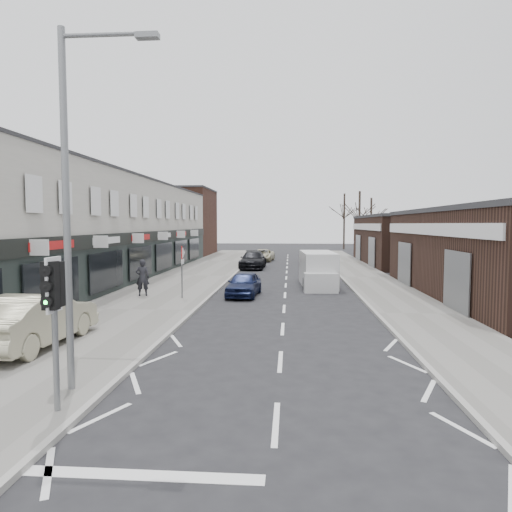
% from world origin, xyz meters
% --- Properties ---
extents(ground, '(160.00, 160.00, 0.00)m').
position_xyz_m(ground, '(0.00, 0.00, 0.00)').
color(ground, black).
rests_on(ground, ground).
extents(pavement_left, '(5.50, 64.00, 0.12)m').
position_xyz_m(pavement_left, '(-6.75, 22.00, 0.06)').
color(pavement_left, slate).
rests_on(pavement_left, ground).
extents(pavement_right, '(3.50, 64.00, 0.12)m').
position_xyz_m(pavement_right, '(5.75, 22.00, 0.06)').
color(pavement_right, slate).
rests_on(pavement_right, ground).
extents(shop_terrace_left, '(8.00, 41.00, 7.10)m').
position_xyz_m(shop_terrace_left, '(-13.50, 19.50, 3.55)').
color(shop_terrace_left, beige).
rests_on(shop_terrace_left, ground).
extents(brick_block_far, '(8.00, 10.00, 8.00)m').
position_xyz_m(brick_block_far, '(-13.50, 45.00, 4.00)').
color(brick_block_far, '#482A1F').
rests_on(brick_block_far, ground).
extents(right_unit_far, '(10.00, 16.00, 4.50)m').
position_xyz_m(right_unit_far, '(12.50, 34.00, 2.25)').
color(right_unit_far, '#341F18').
rests_on(right_unit_far, ground).
extents(tree_far_a, '(3.60, 3.60, 8.00)m').
position_xyz_m(tree_far_a, '(9.00, 48.00, 0.00)').
color(tree_far_a, '#382D26').
rests_on(tree_far_a, ground).
extents(tree_far_b, '(3.60, 3.60, 7.50)m').
position_xyz_m(tree_far_b, '(11.50, 54.00, 0.00)').
color(tree_far_b, '#382D26').
rests_on(tree_far_b, ground).
extents(tree_far_c, '(3.60, 3.60, 8.50)m').
position_xyz_m(tree_far_c, '(8.50, 60.00, 0.00)').
color(tree_far_c, '#382D26').
rests_on(tree_far_c, ground).
extents(traffic_light, '(0.28, 0.60, 3.10)m').
position_xyz_m(traffic_light, '(-4.40, -2.02, 2.41)').
color(traffic_light, slate).
rests_on(traffic_light, pavement_left).
extents(street_lamp, '(2.23, 0.22, 8.00)m').
position_xyz_m(street_lamp, '(-4.53, -0.80, 4.62)').
color(street_lamp, slate).
rests_on(street_lamp, pavement_left).
extents(warning_sign, '(0.12, 0.80, 2.70)m').
position_xyz_m(warning_sign, '(-5.16, 12.00, 2.20)').
color(warning_sign, slate).
rests_on(warning_sign, pavement_left).
extents(white_van, '(2.21, 5.59, 2.14)m').
position_xyz_m(white_van, '(2.00, 17.60, 1.01)').
color(white_van, silver).
rests_on(white_van, ground).
extents(sedan_on_pavement, '(1.93, 5.02, 1.63)m').
position_xyz_m(sedan_on_pavement, '(-7.54, 2.66, 0.94)').
color(sedan_on_pavement, '#A7A386').
rests_on(sedan_on_pavement, pavement_left).
extents(pedestrian, '(0.78, 0.60, 1.91)m').
position_xyz_m(pedestrian, '(-7.42, 12.52, 1.07)').
color(pedestrian, black).
rests_on(pedestrian, pavement_left).
extents(parked_car_left_a, '(1.84, 3.96, 1.31)m').
position_xyz_m(parked_car_left_a, '(-2.20, 13.55, 0.66)').
color(parked_car_left_a, '#131B3C').
rests_on(parked_car_left_a, ground).
extents(parked_car_left_b, '(2.20, 5.18, 1.49)m').
position_xyz_m(parked_car_left_b, '(-2.94, 28.73, 0.74)').
color(parked_car_left_b, black).
rests_on(parked_car_left_b, ground).
extents(parked_car_left_c, '(2.43, 4.62, 1.24)m').
position_xyz_m(parked_car_left_c, '(-2.56, 36.55, 0.62)').
color(parked_car_left_c, '#C1BA9A').
rests_on(parked_car_left_c, ground).
extents(parked_car_right_a, '(1.74, 4.21, 1.36)m').
position_xyz_m(parked_car_right_a, '(2.20, 26.83, 0.68)').
color(parked_car_right_a, silver).
rests_on(parked_car_right_a, ground).
extents(parked_car_right_b, '(1.73, 3.88, 1.30)m').
position_xyz_m(parked_car_right_b, '(2.20, 34.97, 0.65)').
color(parked_car_right_b, black).
rests_on(parked_car_right_b, ground).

